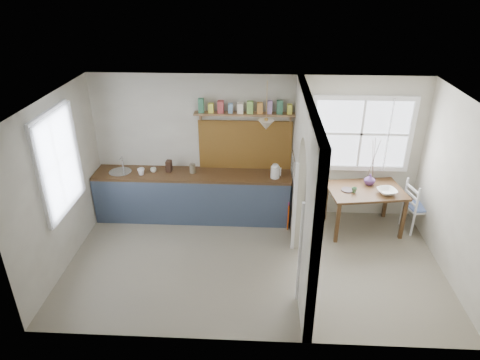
{
  "coord_description": "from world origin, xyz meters",
  "views": [
    {
      "loc": [
        0.07,
        -5.48,
        4.19
      ],
      "look_at": [
        -0.24,
        0.52,
        1.18
      ],
      "focal_mm": 32.0,
      "sensor_mm": 36.0,
      "label": 1
    }
  ],
  "objects_px": {
    "chair_left": "(307,208)",
    "vase": "(370,179)",
    "dining_table": "(363,209)",
    "chair_right": "(420,206)",
    "kettle": "(275,171)"
  },
  "relations": [
    {
      "from": "chair_left",
      "to": "vase",
      "type": "distance_m",
      "value": 1.2
    },
    {
      "from": "chair_left",
      "to": "vase",
      "type": "bearing_deg",
      "value": 111.59
    },
    {
      "from": "chair_right",
      "to": "kettle",
      "type": "height_order",
      "value": "kettle"
    },
    {
      "from": "dining_table",
      "to": "chair_right",
      "type": "height_order",
      "value": "chair_right"
    },
    {
      "from": "dining_table",
      "to": "vase",
      "type": "bearing_deg",
      "value": 55.64
    },
    {
      "from": "dining_table",
      "to": "kettle",
      "type": "relative_size",
      "value": 5.04
    },
    {
      "from": "chair_left",
      "to": "vase",
      "type": "xyz_separation_m",
      "value": [
        1.07,
        0.25,
        0.47
      ]
    },
    {
      "from": "kettle",
      "to": "dining_table",
      "type": "bearing_deg",
      "value": -20.29
    },
    {
      "from": "chair_right",
      "to": "chair_left",
      "type": "bearing_deg",
      "value": 80.73
    },
    {
      "from": "chair_left",
      "to": "kettle",
      "type": "relative_size",
      "value": 3.35
    },
    {
      "from": "dining_table",
      "to": "chair_right",
      "type": "distance_m",
      "value": 0.97
    },
    {
      "from": "chair_left",
      "to": "dining_table",
      "type": "bearing_deg",
      "value": 102.14
    },
    {
      "from": "dining_table",
      "to": "vase",
      "type": "distance_m",
      "value": 0.53
    },
    {
      "from": "chair_right",
      "to": "vase",
      "type": "distance_m",
      "value": 0.98
    },
    {
      "from": "dining_table",
      "to": "kettle",
      "type": "height_order",
      "value": "kettle"
    }
  ]
}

